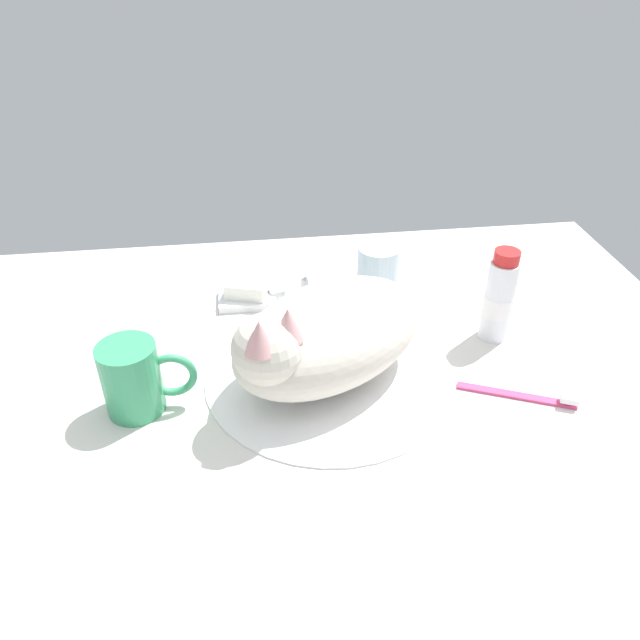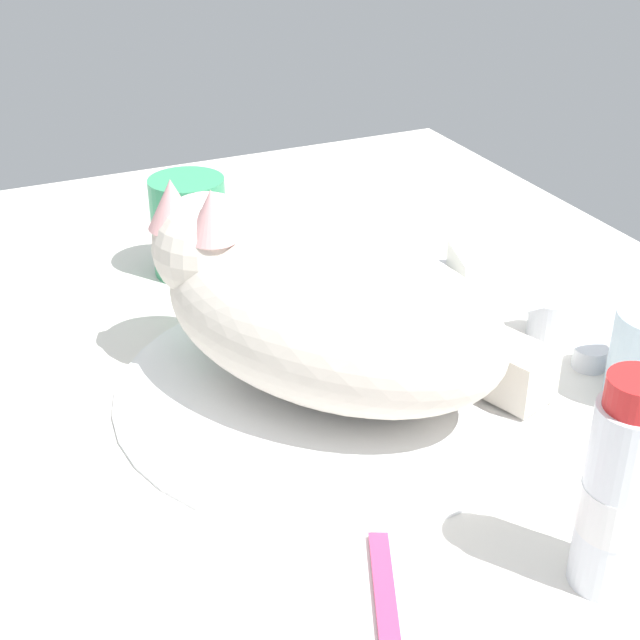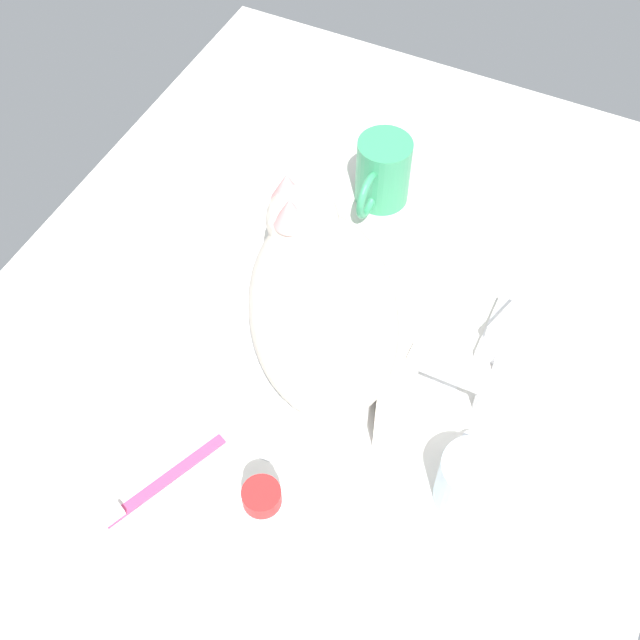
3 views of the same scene
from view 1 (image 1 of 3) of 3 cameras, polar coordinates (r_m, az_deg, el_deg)
The scene contains 10 objects.
ground_plane at distance 83.82cm, azimuth 0.89°, elevation -5.96°, with size 110.00×82.50×3.00cm, color silver.
sink_basin at distance 82.67cm, azimuth 0.90°, elevation -5.01°, with size 33.14×33.14×0.60cm, color white.
faucet at distance 96.68cm, azimuth -0.68°, elevation 3.02°, with size 13.84×11.66×5.52cm.
cat at distance 78.20cm, azimuth 0.26°, elevation -1.47°, with size 32.40×29.13×15.03cm.
coffee_mug at distance 78.29cm, azimuth -16.78°, elevation -5.19°, with size 11.50×7.15×9.47cm.
rinse_cup at distance 100.28cm, azimuth 5.39°, elevation 4.84°, with size 6.75×6.75×7.28cm.
soap_dish at distance 98.20cm, azimuth -6.70°, elevation 1.99°, with size 9.00×6.40×1.20cm, color white.
soap_bar at distance 97.25cm, azimuth -6.77°, elevation 2.90°, with size 6.17×4.19×2.43cm, color white.
toothpaste_bottle at distance 90.06cm, azimuth 16.22°, elevation 1.94°, with size 4.21×4.21×13.94cm.
toothbrush at distance 83.27cm, azimuth 18.34°, elevation -6.59°, with size 14.22×7.13×1.60cm.
Camera 1 is at (-9.56, -63.36, 52.55)cm, focal length 34.62 mm.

